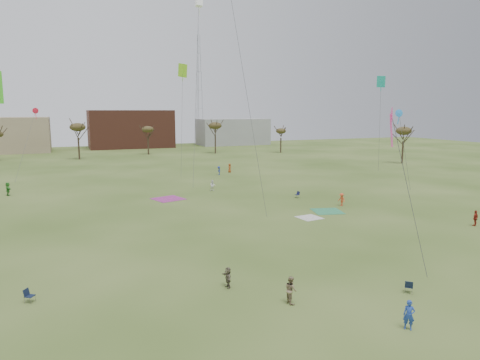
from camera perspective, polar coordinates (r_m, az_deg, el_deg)
name	(u,v)px	position (r m, az deg, el deg)	size (l,w,h in m)	color
ground	(304,282)	(31.64, 8.38, -13.15)	(260.00, 260.00, 0.00)	#344C18
flyer_near_right	(409,315)	(26.61, 21.34, -16.21)	(0.61, 0.40, 1.67)	#203E96
spectator_fore_a	(475,218)	(51.64, 28.56, -4.43)	(0.97, 0.40, 1.66)	maroon
spectator_fore_b	(291,290)	(28.12, 6.70, -14.14)	(0.84, 0.66, 1.73)	#816E52
spectator_fore_c	(228,277)	(30.25, -1.61, -12.67)	(1.32, 0.42, 1.42)	brown
flyer_mid_b	(342,199)	(56.34, 13.22, -2.50)	(1.05, 0.60, 1.62)	#D14C27
spectator_mid_e	(213,185)	(65.14, -3.62, -0.73)	(0.78, 0.61, 1.61)	white
flyer_far_a	(8,189)	(69.52, -28.22, -1.05)	(1.77, 0.56, 1.90)	#31832B
flyer_far_b	(230,168)	(84.29, -1.38, 1.59)	(0.85, 0.55, 1.74)	#9D441B
flyer_far_c	(219,171)	(81.15, -2.80, 1.24)	(1.04, 0.60, 1.61)	navy
blanket_cream	(309,218)	(49.55, 9.12, -4.93)	(2.45, 2.45, 0.03)	silver
blanket_plum	(168,199)	(59.97, -9.41, -2.47)	(3.75, 3.75, 0.03)	#A03186
blanket_olive	(327,211)	(53.01, 11.41, -4.06)	(3.35, 3.35, 0.03)	#338C5B
camp_chair_left	(30,298)	(31.20, -25.93, -13.83)	(0.73, 0.72, 0.87)	#131D35
camp_chair_center	(409,289)	(31.62, 21.30, -13.21)	(0.74, 0.74, 0.87)	#131D35
camp_chair_right	(297,196)	(60.43, 7.54, -2.09)	(0.68, 0.65, 0.87)	#16193D
kites_aloft	(224,24)	(55.49, -2.09, 19.81)	(74.44, 65.30, 27.92)	#D34318
tree_line	(121,131)	(105.11, -15.40, 6.17)	(117.44, 49.32, 8.91)	#3A2B1E
building_brick	(130,129)	(146.66, -14.21, 6.55)	(26.00, 16.00, 12.00)	brown
building_grey	(233,132)	(153.55, -0.96, 6.37)	(24.00, 12.00, 9.00)	gray
radio_tower	(199,90)	(156.93, -5.40, 11.76)	(1.51, 1.72, 41.00)	#9EA3A8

